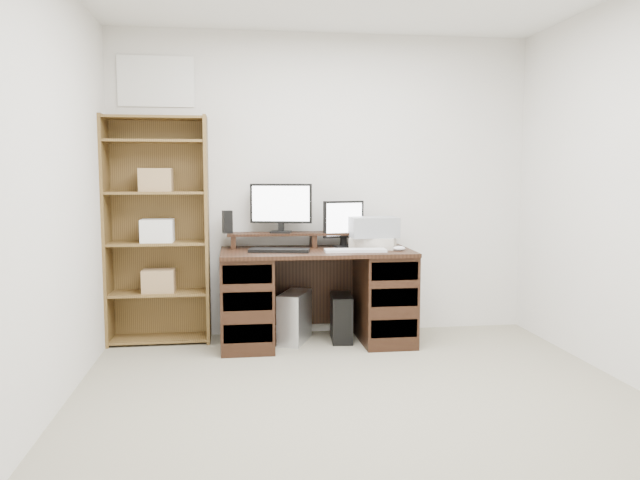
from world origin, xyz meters
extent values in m
cube|color=gray|center=(0.00, 0.00, -0.01)|extent=(3.50, 4.00, 0.02)
cube|color=silver|center=(0.00, 2.01, 1.25)|extent=(3.50, 0.02, 2.50)
cube|color=silver|center=(0.00, -2.01, 1.25)|extent=(3.50, 0.02, 2.50)
cube|color=silver|center=(-1.76, 0.00, 1.25)|extent=(0.02, 4.00, 2.50)
cube|color=white|center=(-1.35, 1.99, 2.08)|extent=(0.60, 0.01, 0.40)
cube|color=black|center=(-0.11, 1.63, 0.73)|extent=(1.50, 0.70, 0.03)
cube|color=black|center=(-0.66, 1.63, 0.36)|extent=(0.40, 0.66, 0.72)
cube|color=black|center=(0.44, 1.63, 0.36)|extent=(0.40, 0.66, 0.72)
cube|color=black|center=(-0.11, 1.96, 0.40)|extent=(1.48, 0.02, 0.65)
cube|color=black|center=(-0.66, 1.30, 0.18)|extent=(0.36, 0.01, 0.14)
cube|color=black|center=(-0.66, 1.30, 0.42)|extent=(0.36, 0.01, 0.14)
cube|color=black|center=(-0.66, 1.30, 0.62)|extent=(0.36, 0.01, 0.14)
cube|color=black|center=(0.44, 1.30, 0.18)|extent=(0.36, 0.01, 0.14)
cube|color=black|center=(0.44, 1.30, 0.42)|extent=(0.36, 0.01, 0.14)
cube|color=black|center=(0.44, 1.30, 0.62)|extent=(0.36, 0.01, 0.14)
cube|color=black|center=(-0.76, 1.85, 0.80)|extent=(0.04, 0.20, 0.10)
cube|color=black|center=(-0.11, 1.85, 0.80)|extent=(0.04, 0.20, 0.10)
cube|color=black|center=(0.54, 1.85, 0.80)|extent=(0.04, 0.20, 0.10)
cube|color=black|center=(-0.11, 1.85, 0.86)|extent=(1.40, 0.22, 0.02)
cube|color=black|center=(-0.37, 1.82, 0.88)|extent=(0.19, 0.16, 0.01)
cube|color=black|center=(-0.37, 1.84, 0.93)|extent=(0.05, 0.04, 0.09)
cube|color=black|center=(-0.37, 1.84, 1.11)|extent=(0.50, 0.14, 0.32)
cube|color=white|center=(-0.37, 1.83, 1.11)|extent=(0.45, 0.10, 0.28)
cube|color=black|center=(0.14, 1.78, 0.76)|extent=(0.19, 0.16, 0.01)
cube|color=black|center=(0.14, 1.80, 0.81)|extent=(0.05, 0.04, 0.09)
cube|color=black|center=(0.14, 1.80, 0.98)|extent=(0.34, 0.11, 0.30)
cube|color=white|center=(0.14, 1.78, 0.98)|extent=(0.30, 0.07, 0.26)
cube|color=black|center=(-0.80, 1.86, 0.96)|extent=(0.09, 0.09, 0.18)
cube|color=black|center=(-0.41, 1.54, 0.76)|extent=(0.48, 0.24, 0.03)
cube|color=silver|center=(0.17, 1.48, 0.76)|extent=(0.48, 0.16, 0.02)
ellipsoid|color=silver|center=(0.52, 1.49, 0.77)|extent=(0.11, 0.09, 0.04)
cube|color=beige|center=(0.36, 1.70, 0.79)|extent=(0.42, 0.37, 0.09)
cube|color=gray|center=(0.36, 1.70, 0.92)|extent=(0.38, 0.28, 0.16)
cube|color=silver|center=(-0.28, 1.70, 0.20)|extent=(0.32, 0.44, 0.40)
cube|color=black|center=(0.10, 1.69, 0.19)|extent=(0.19, 0.39, 0.37)
cube|color=#19FF33|center=(0.09, 1.51, 0.27)|extent=(0.01, 0.00, 0.01)
cube|color=brown|center=(-1.74, 1.83, 0.90)|extent=(0.02, 0.30, 1.80)
cube|color=brown|center=(-0.96, 1.83, 0.90)|extent=(0.02, 0.30, 1.80)
cube|color=brown|center=(-1.35, 1.97, 0.90)|extent=(0.80, 0.01, 1.80)
cube|color=brown|center=(-1.35, 1.83, 0.03)|extent=(0.75, 0.28, 0.02)
cube|color=brown|center=(-1.35, 1.83, 0.40)|extent=(0.75, 0.28, 0.02)
cube|color=brown|center=(-1.35, 1.83, 0.80)|extent=(0.75, 0.28, 0.02)
cube|color=brown|center=(-1.35, 1.83, 1.20)|extent=(0.75, 0.28, 0.02)
cube|color=brown|center=(-1.35, 1.83, 1.60)|extent=(0.75, 0.28, 0.02)
cube|color=brown|center=(-1.35, 1.83, 1.78)|extent=(0.75, 0.28, 0.02)
cube|color=#A07F54|center=(-1.35, 1.83, 0.50)|extent=(0.25, 0.20, 0.18)
cube|color=white|center=(-1.35, 1.83, 0.90)|extent=(0.25, 0.20, 0.18)
cube|color=#A07F54|center=(-1.35, 1.83, 1.30)|extent=(0.25, 0.20, 0.18)
camera|label=1|loc=(-0.73, -3.20, 1.35)|focal=35.00mm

